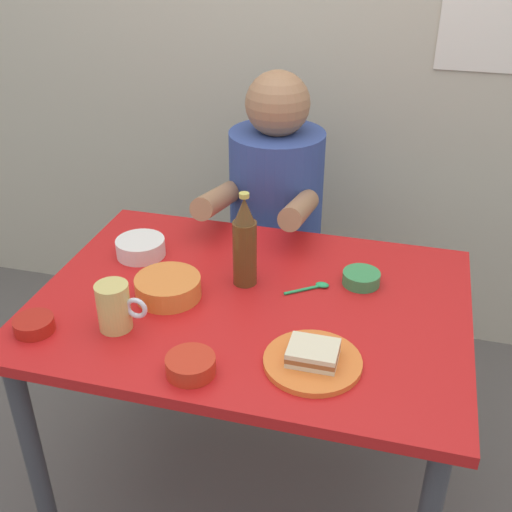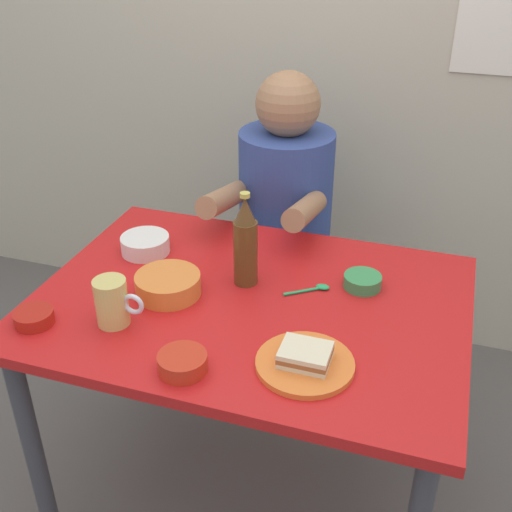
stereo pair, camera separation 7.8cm
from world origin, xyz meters
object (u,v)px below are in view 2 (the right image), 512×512
Objects in this scene: dining_table at (250,328)px; beer_bottle at (245,243)px; stool at (283,292)px; plate_orange at (305,364)px; rice_bowl_white at (145,244)px; person_seated at (285,192)px; beer_mug at (113,302)px; sandwich at (305,355)px.

beer_bottle reaches higher than dining_table.
dining_table reaches higher than stool.
plate_orange is (0.20, -0.21, 0.10)m from dining_table.
rice_bowl_white is at bearing -119.88° from stool.
person_seated reaches higher than plate_orange.
beer_mug is (-0.20, -0.83, 0.45)m from stool.
person_seated is (0.00, -0.01, 0.42)m from stool.
sandwich is at bearing -31.85° from rice_bowl_white.
rice_bowl_white is (-0.57, 0.35, -0.00)m from sandwich.
beer_mug is 0.35m from rice_bowl_white.
sandwich is at bearing -71.21° from person_seated.
dining_table is 8.73× the size of beer_mug.
beer_mug is at bearing 178.29° from plate_orange.
beer_mug is at bearing -144.23° from dining_table.
plate_orange is at bearing -71.45° from stool.
rice_bowl_white is at bearing 148.15° from plate_orange.
rice_bowl_white is at bearing 159.47° from dining_table.
plate_orange is 1.75× the size of beer_mug.
stool is 0.97m from beer_mug.
beer_mug is (-0.48, 0.01, 0.03)m from sandwich.
person_seated reaches higher than stool.
beer_bottle is at bearing -85.23° from stool.
person_seated is 5.71× the size of beer_mug.
sandwich is at bearing -50.57° from beer_bottle.
plate_orange is at bearing -1.71° from beer_mug.
beer_mug is 0.48× the size of beer_bottle.
rice_bowl_white is (-0.28, -0.48, 0.00)m from person_seated.
beer_bottle is at bearing 116.54° from dining_table.
stool is 0.99m from sandwich.
rice_bowl_white is (-0.09, 0.34, -0.03)m from beer_mug.
stool is at bearing 90.00° from person_seated.
person_seated is at bearing 76.59° from beer_mug.
dining_table is 1.53× the size of person_seated.
sandwich is at bearing -46.99° from dining_table.
beer_bottle is (0.05, -0.55, 0.09)m from person_seated.
dining_table is 2.44× the size of stool.
stool is 0.71m from rice_bowl_white.
beer_mug is 0.90× the size of rice_bowl_white.
rice_bowl_white is (-0.33, 0.06, -0.09)m from beer_bottle.
dining_table is 0.64m from person_seated.
rice_bowl_white is at bearing 169.06° from beer_bottle.
plate_orange is 0.84× the size of beer_bottle.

